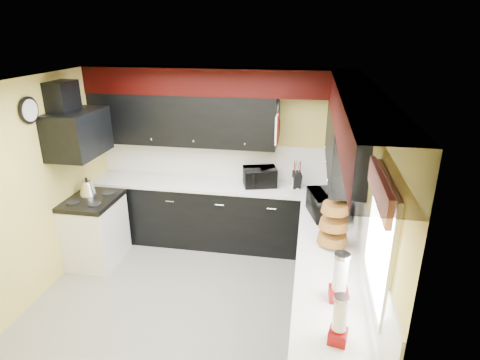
# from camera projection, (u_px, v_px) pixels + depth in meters

# --- Properties ---
(ground) EXTENTS (3.60, 3.60, 0.00)m
(ground) POSITION_uv_depth(u_px,v_px,m) (189.00, 307.00, 4.57)
(ground) COLOR gray
(ground) RESTS_ON ground
(wall_back) EXTENTS (3.60, 0.06, 2.50)m
(wall_back) POSITION_uv_depth(u_px,v_px,m) (221.00, 156.00, 5.78)
(wall_back) COLOR #E0C666
(wall_back) RESTS_ON ground
(wall_right) EXTENTS (0.06, 3.60, 2.50)m
(wall_right) POSITION_uv_depth(u_px,v_px,m) (364.00, 222.00, 3.83)
(wall_right) COLOR #E0C666
(wall_right) RESTS_ON ground
(wall_left) EXTENTS (0.06, 3.60, 2.50)m
(wall_left) POSITION_uv_depth(u_px,v_px,m) (27.00, 196.00, 4.42)
(wall_left) COLOR #E0C666
(wall_left) RESTS_ON ground
(ceiling) EXTENTS (3.60, 3.60, 0.06)m
(ceiling) POSITION_uv_depth(u_px,v_px,m) (177.00, 84.00, 3.68)
(ceiling) COLOR white
(ceiling) RESTS_ON wall_back
(cab_back) EXTENTS (3.60, 0.60, 0.90)m
(cab_back) POSITION_uv_depth(u_px,v_px,m) (218.00, 215.00, 5.79)
(cab_back) COLOR black
(cab_back) RESTS_ON ground
(cab_right) EXTENTS (0.60, 3.00, 0.90)m
(cab_right) POSITION_uv_depth(u_px,v_px,m) (327.00, 307.00, 3.89)
(cab_right) COLOR black
(cab_right) RESTS_ON ground
(counter_back) EXTENTS (3.62, 0.64, 0.04)m
(counter_back) POSITION_uv_depth(u_px,v_px,m) (217.00, 185.00, 5.62)
(counter_back) COLOR white
(counter_back) RESTS_ON cab_back
(counter_right) EXTENTS (0.64, 3.02, 0.04)m
(counter_right) POSITION_uv_depth(u_px,v_px,m) (331.00, 265.00, 3.72)
(counter_right) COLOR white
(counter_right) RESTS_ON cab_right
(splash_back) EXTENTS (3.60, 0.02, 0.50)m
(splash_back) POSITION_uv_depth(u_px,v_px,m) (221.00, 160.00, 5.79)
(splash_back) COLOR white
(splash_back) RESTS_ON counter_back
(splash_right) EXTENTS (0.02, 3.60, 0.50)m
(splash_right) POSITION_uv_depth(u_px,v_px,m) (362.00, 227.00, 3.86)
(splash_right) COLOR white
(splash_right) RESTS_ON counter_right
(upper_back) EXTENTS (2.60, 0.35, 0.70)m
(upper_back) POSITION_uv_depth(u_px,v_px,m) (182.00, 120.00, 5.50)
(upper_back) COLOR black
(upper_back) RESTS_ON wall_back
(upper_right) EXTENTS (0.35, 1.80, 0.70)m
(upper_right) POSITION_uv_depth(u_px,v_px,m) (345.00, 141.00, 4.49)
(upper_right) COLOR black
(upper_right) RESTS_ON wall_right
(soffit_back) EXTENTS (3.60, 0.36, 0.35)m
(soffit_back) POSITION_uv_depth(u_px,v_px,m) (217.00, 81.00, 5.23)
(soffit_back) COLOR black
(soffit_back) RESTS_ON wall_back
(soffit_right) EXTENTS (0.36, 3.24, 0.35)m
(soffit_right) POSITION_uv_depth(u_px,v_px,m) (359.00, 113.00, 3.31)
(soffit_right) COLOR black
(soffit_right) RESTS_ON wall_right
(stove) EXTENTS (0.60, 0.75, 0.86)m
(stove) POSITION_uv_depth(u_px,v_px,m) (96.00, 232.00, 5.35)
(stove) COLOR white
(stove) RESTS_ON ground
(cooktop) EXTENTS (0.62, 0.77, 0.06)m
(cooktop) POSITION_uv_depth(u_px,v_px,m) (91.00, 200.00, 5.19)
(cooktop) COLOR black
(cooktop) RESTS_ON stove
(hood) EXTENTS (0.50, 0.78, 0.55)m
(hood) POSITION_uv_depth(u_px,v_px,m) (78.00, 133.00, 4.88)
(hood) COLOR black
(hood) RESTS_ON wall_left
(hood_duct) EXTENTS (0.24, 0.40, 0.40)m
(hood_duct) POSITION_uv_depth(u_px,v_px,m) (63.00, 98.00, 4.75)
(hood_duct) COLOR black
(hood_duct) RESTS_ON wall_left
(window) EXTENTS (0.03, 0.86, 0.96)m
(window) POSITION_uv_depth(u_px,v_px,m) (381.00, 240.00, 2.90)
(window) COLOR white
(window) RESTS_ON wall_right
(valance) EXTENTS (0.04, 0.88, 0.20)m
(valance) POSITION_uv_depth(u_px,v_px,m) (380.00, 188.00, 2.77)
(valance) COLOR red
(valance) RESTS_ON wall_right
(pan_top) EXTENTS (0.03, 0.22, 0.40)m
(pan_top) POSITION_uv_depth(u_px,v_px,m) (278.00, 109.00, 5.15)
(pan_top) COLOR black
(pan_top) RESTS_ON upper_back
(pan_mid) EXTENTS (0.03, 0.28, 0.46)m
(pan_mid) POSITION_uv_depth(u_px,v_px,m) (277.00, 131.00, 5.12)
(pan_mid) COLOR black
(pan_mid) RESTS_ON upper_back
(pan_low) EXTENTS (0.03, 0.24, 0.42)m
(pan_low) POSITION_uv_depth(u_px,v_px,m) (279.00, 128.00, 5.37)
(pan_low) COLOR black
(pan_low) RESTS_ON upper_back
(cut_board) EXTENTS (0.03, 0.26, 0.35)m
(cut_board) POSITION_uv_depth(u_px,v_px,m) (277.00, 129.00, 4.99)
(cut_board) COLOR white
(cut_board) RESTS_ON upper_back
(baskets) EXTENTS (0.27, 0.27, 0.50)m
(baskets) POSITION_uv_depth(u_px,v_px,m) (334.00, 223.00, 3.95)
(baskets) COLOR brown
(baskets) RESTS_ON upper_right
(clock) EXTENTS (0.03, 0.30, 0.30)m
(clock) POSITION_uv_depth(u_px,v_px,m) (29.00, 110.00, 4.32)
(clock) COLOR black
(clock) RESTS_ON wall_left
(deco_plate) EXTENTS (0.03, 0.24, 0.24)m
(deco_plate) POSITION_uv_depth(u_px,v_px,m) (379.00, 128.00, 3.16)
(deco_plate) COLOR white
(deco_plate) RESTS_ON wall_right
(toaster_oven) EXTENTS (0.53, 0.48, 0.25)m
(toaster_oven) POSITION_uv_depth(u_px,v_px,m) (260.00, 177.00, 5.49)
(toaster_oven) COLOR black
(toaster_oven) RESTS_ON counter_back
(microwave) EXTENTS (0.46, 0.58, 0.28)m
(microwave) POSITION_uv_depth(u_px,v_px,m) (326.00, 204.00, 4.61)
(microwave) COLOR black
(microwave) RESTS_ON counter_right
(utensil_crock) EXTENTS (0.16, 0.16, 0.15)m
(utensil_crock) POSITION_uv_depth(u_px,v_px,m) (296.00, 182.00, 5.44)
(utensil_crock) COLOR white
(utensil_crock) RESTS_ON counter_back
(knife_block) EXTENTS (0.14, 0.17, 0.23)m
(knife_block) POSITION_uv_depth(u_px,v_px,m) (297.00, 180.00, 5.41)
(knife_block) COLOR black
(knife_block) RESTS_ON counter_back
(kettle) EXTENTS (0.22, 0.22, 0.19)m
(kettle) POSITION_uv_depth(u_px,v_px,m) (87.00, 188.00, 5.25)
(kettle) COLOR silver
(kettle) RESTS_ON cooktop
(dispenser_a) EXTENTS (0.15, 0.15, 0.40)m
(dispenser_a) POSITION_uv_depth(u_px,v_px,m) (340.00, 278.00, 3.16)
(dispenser_a) COLOR #730006
(dispenser_a) RESTS_ON counter_right
(dispenser_b) EXTENTS (0.15, 0.15, 0.34)m
(dispenser_b) POSITION_uv_depth(u_px,v_px,m) (339.00, 322.00, 2.73)
(dispenser_b) COLOR #5A0305
(dispenser_b) RESTS_ON counter_right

